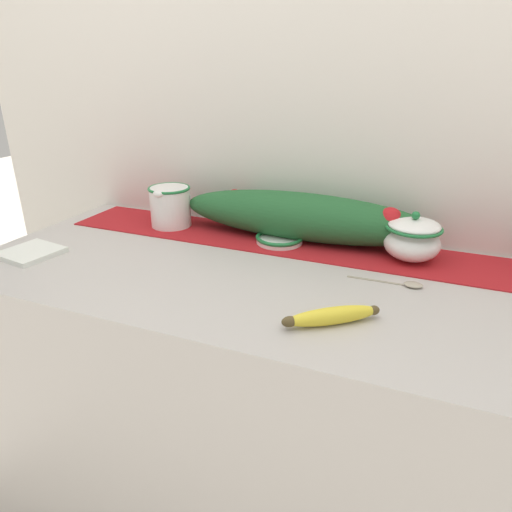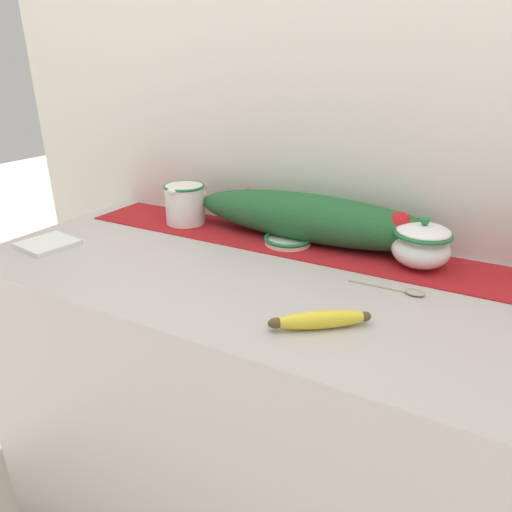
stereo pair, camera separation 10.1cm
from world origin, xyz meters
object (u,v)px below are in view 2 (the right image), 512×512
(sugar_bowl, at_px, (421,245))
(small_dish, at_px, (288,240))
(banana, at_px, (320,320))
(spoon, at_px, (411,292))
(napkin_stack, at_px, (48,244))
(cream_pitcher, at_px, (185,203))

(sugar_bowl, bearing_deg, small_dish, -177.81)
(sugar_bowl, height_order, banana, sugar_bowl)
(spoon, relative_size, napkin_stack, 1.28)
(small_dish, xyz_separation_m, spoon, (0.35, -0.14, -0.01))
(sugar_bowl, bearing_deg, cream_pitcher, 179.91)
(small_dish, bearing_deg, sugar_bowl, 2.19)
(sugar_bowl, bearing_deg, spoon, -85.68)
(spoon, distance_m, napkin_stack, 0.92)
(small_dish, relative_size, banana, 0.77)
(cream_pitcher, xyz_separation_m, napkin_stack, (-0.21, -0.33, -0.06))
(sugar_bowl, distance_m, banana, 0.38)
(sugar_bowl, distance_m, spoon, 0.16)
(small_dish, height_order, napkin_stack, small_dish)
(cream_pitcher, bearing_deg, napkin_stack, -122.68)
(cream_pitcher, height_order, banana, cream_pitcher)
(banana, bearing_deg, small_dish, 122.84)
(cream_pitcher, bearing_deg, spoon, -12.23)
(banana, bearing_deg, spoon, 61.38)
(small_dish, distance_m, napkin_stack, 0.64)
(sugar_bowl, distance_m, napkin_stack, 0.95)
(sugar_bowl, bearing_deg, napkin_stack, -159.85)
(small_dish, bearing_deg, cream_pitcher, 177.69)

